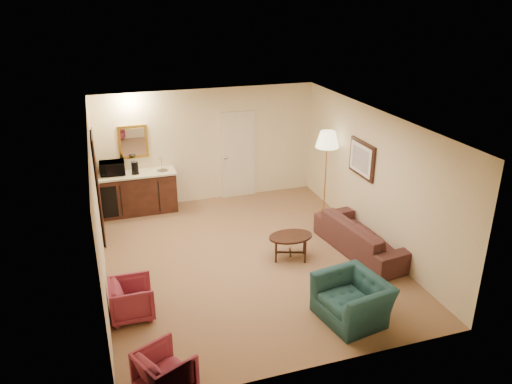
{
  "coord_description": "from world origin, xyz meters",
  "views": [
    {
      "loc": [
        -2.33,
        -7.71,
        4.6
      ],
      "look_at": [
        0.34,
        0.5,
        1.09
      ],
      "focal_mm": 35.0,
      "sensor_mm": 36.0,
      "label": 1
    }
  ],
  "objects_px": {
    "wetbar_cabinet": "(139,193)",
    "rose_chair_far": "(165,369)",
    "coffee_maker": "(135,168)",
    "floor_lamp": "(326,173)",
    "waste_bin": "(170,204)",
    "sofa": "(363,231)",
    "microwave": "(112,167)",
    "rose_chair_near": "(132,297)",
    "teal_armchair": "(353,293)",
    "coffee_table": "(290,247)"
  },
  "relations": [
    {
      "from": "rose_chair_near",
      "to": "coffee_maker",
      "type": "distance_m",
      "value": 3.91
    },
    {
      "from": "teal_armchair",
      "to": "floor_lamp",
      "type": "relative_size",
      "value": 0.54
    },
    {
      "from": "teal_armchair",
      "to": "waste_bin",
      "type": "xyz_separation_m",
      "value": [
        -1.97,
        4.85,
        -0.31
      ]
    },
    {
      "from": "rose_chair_far",
      "to": "waste_bin",
      "type": "relative_size",
      "value": 2.37
    },
    {
      "from": "floor_lamp",
      "to": "waste_bin",
      "type": "distance_m",
      "value": 3.53
    },
    {
      "from": "rose_chair_near",
      "to": "microwave",
      "type": "relative_size",
      "value": 1.24
    },
    {
      "from": "floor_lamp",
      "to": "coffee_maker",
      "type": "height_order",
      "value": "floor_lamp"
    },
    {
      "from": "sofa",
      "to": "coffee_maker",
      "type": "distance_m",
      "value": 4.97
    },
    {
      "from": "wetbar_cabinet",
      "to": "coffee_table",
      "type": "xyz_separation_m",
      "value": [
        2.41,
        -2.95,
        -0.23
      ]
    },
    {
      "from": "sofa",
      "to": "rose_chair_near",
      "type": "relative_size",
      "value": 3.31
    },
    {
      "from": "coffee_table",
      "to": "teal_armchair",
      "type": "bearing_deg",
      "value": -84.0
    },
    {
      "from": "teal_armchair",
      "to": "microwave",
      "type": "relative_size",
      "value": 1.94
    },
    {
      "from": "waste_bin",
      "to": "floor_lamp",
      "type": "bearing_deg",
      "value": -21.34
    },
    {
      "from": "rose_chair_far",
      "to": "coffee_table",
      "type": "distance_m",
      "value": 3.7
    },
    {
      "from": "coffee_table",
      "to": "microwave",
      "type": "height_order",
      "value": "microwave"
    },
    {
      "from": "waste_bin",
      "to": "microwave",
      "type": "height_order",
      "value": "microwave"
    },
    {
      "from": "rose_chair_far",
      "to": "coffee_maker",
      "type": "relative_size",
      "value": 2.27
    },
    {
      "from": "sofa",
      "to": "floor_lamp",
      "type": "xyz_separation_m",
      "value": [
        0.05,
        1.81,
        0.52
      ]
    },
    {
      "from": "sofa",
      "to": "waste_bin",
      "type": "height_order",
      "value": "sofa"
    },
    {
      "from": "sofa",
      "to": "microwave",
      "type": "bearing_deg",
      "value": 45.83
    },
    {
      "from": "rose_chair_far",
      "to": "coffee_table",
      "type": "height_order",
      "value": "rose_chair_far"
    },
    {
      "from": "wetbar_cabinet",
      "to": "rose_chair_far",
      "type": "height_order",
      "value": "wetbar_cabinet"
    },
    {
      "from": "sofa",
      "to": "microwave",
      "type": "xyz_separation_m",
      "value": [
        -4.3,
        3.19,
        0.68
      ]
    },
    {
      "from": "wetbar_cabinet",
      "to": "floor_lamp",
      "type": "height_order",
      "value": "floor_lamp"
    },
    {
      "from": "rose_chair_near",
      "to": "microwave",
      "type": "distance_m",
      "value": 3.99
    },
    {
      "from": "sofa",
      "to": "floor_lamp",
      "type": "relative_size",
      "value": 1.14
    },
    {
      "from": "coffee_maker",
      "to": "floor_lamp",
      "type": "bearing_deg",
      "value": -24.77
    },
    {
      "from": "wetbar_cabinet",
      "to": "floor_lamp",
      "type": "distance_m",
      "value": 4.1
    },
    {
      "from": "wetbar_cabinet",
      "to": "microwave",
      "type": "distance_m",
      "value": 0.81
    },
    {
      "from": "coffee_maker",
      "to": "rose_chair_near",
      "type": "bearing_deg",
      "value": -103.48
    },
    {
      "from": "teal_armchair",
      "to": "rose_chair_far",
      "type": "xyz_separation_m",
      "value": [
        -2.87,
        -0.6,
        -0.13
      ]
    },
    {
      "from": "coffee_table",
      "to": "waste_bin",
      "type": "bearing_deg",
      "value": 121.39
    },
    {
      "from": "floor_lamp",
      "to": "rose_chair_near",
      "type": "bearing_deg",
      "value": -149.84
    },
    {
      "from": "waste_bin",
      "to": "microwave",
      "type": "bearing_deg",
      "value": 173.29
    },
    {
      "from": "coffee_table",
      "to": "rose_chair_far",
      "type": "bearing_deg",
      "value": -136.04
    },
    {
      "from": "coffee_table",
      "to": "floor_lamp",
      "type": "height_order",
      "value": "floor_lamp"
    },
    {
      "from": "wetbar_cabinet",
      "to": "rose_chair_near",
      "type": "bearing_deg",
      "value": -97.4
    },
    {
      "from": "teal_armchair",
      "to": "sofa",
      "type": "bearing_deg",
      "value": 136.49
    },
    {
      "from": "wetbar_cabinet",
      "to": "rose_chair_near",
      "type": "relative_size",
      "value": 2.53
    },
    {
      "from": "teal_armchair",
      "to": "rose_chair_far",
      "type": "relative_size",
      "value": 1.62
    },
    {
      "from": "wetbar_cabinet",
      "to": "waste_bin",
      "type": "xyz_separation_m",
      "value": [
        0.65,
        -0.07,
        -0.33
      ]
    },
    {
      "from": "sofa",
      "to": "coffee_maker",
      "type": "relative_size",
      "value": 7.78
    },
    {
      "from": "teal_armchair",
      "to": "microwave",
      "type": "distance_m",
      "value": 5.92
    },
    {
      "from": "rose_chair_near",
      "to": "waste_bin",
      "type": "height_order",
      "value": "rose_chair_near"
    },
    {
      "from": "wetbar_cabinet",
      "to": "rose_chair_far",
      "type": "xyz_separation_m",
      "value": [
        -0.25,
        -5.52,
        -0.15
      ]
    },
    {
      "from": "floor_lamp",
      "to": "microwave",
      "type": "height_order",
      "value": "floor_lamp"
    },
    {
      "from": "teal_armchair",
      "to": "coffee_table",
      "type": "relative_size",
      "value": 1.25
    },
    {
      "from": "microwave",
      "to": "rose_chair_near",
      "type": "bearing_deg",
      "value": -88.52
    },
    {
      "from": "wetbar_cabinet",
      "to": "coffee_maker",
      "type": "xyz_separation_m",
      "value": [
        -0.03,
        -0.04,
        0.6
      ]
    },
    {
      "from": "teal_armchair",
      "to": "waste_bin",
      "type": "relative_size",
      "value": 3.84
    }
  ]
}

